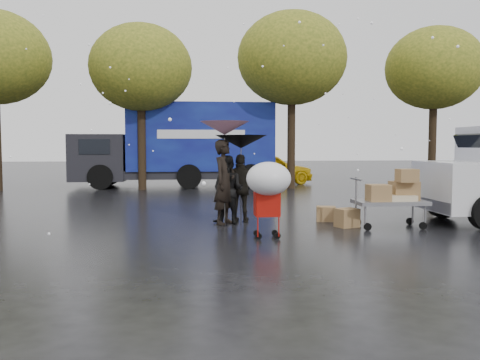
{
  "coord_description": "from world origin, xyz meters",
  "views": [
    {
      "loc": [
        -1.62,
        -10.39,
        1.79
      ],
      "look_at": [
        -0.49,
        1.0,
        0.99
      ],
      "focal_mm": 38.0,
      "sensor_mm": 36.0,
      "label": 1
    }
  ],
  "objects": [
    {
      "name": "ground",
      "position": [
        0.0,
        0.0,
        0.0
      ],
      "size": [
        90.0,
        90.0,
        0.0
      ],
      "primitive_type": "plane",
      "color": "black",
      "rests_on": "ground"
    },
    {
      "name": "person_pink",
      "position": [
        -0.84,
        0.91,
        0.95
      ],
      "size": [
        0.76,
        0.83,
        1.9
      ],
      "primitive_type": "imported",
      "rotation": [
        0.0,
        0.0,
        1.0
      ],
      "color": "black",
      "rests_on": "ground"
    },
    {
      "name": "person_middle",
      "position": [
        -0.77,
        0.9,
        0.77
      ],
      "size": [
        0.94,
        0.89,
        1.54
      ],
      "primitive_type": "imported",
      "rotation": [
        0.0,
        0.0,
        -0.55
      ],
      "color": "black",
      "rests_on": "ground"
    },
    {
      "name": "person_black",
      "position": [
        -0.45,
        1.14,
        0.78
      ],
      "size": [
        0.99,
        0.61,
        1.57
      ],
      "primitive_type": "imported",
      "rotation": [
        0.0,
        0.0,
        2.87
      ],
      "color": "black",
      "rests_on": "ground"
    },
    {
      "name": "umbrella_pink",
      "position": [
        -0.84,
        0.91,
        2.15
      ],
      "size": [
        1.09,
        1.09,
        2.3
      ],
      "color": "#4C4C4C",
      "rests_on": "ground"
    },
    {
      "name": "umbrella_black",
      "position": [
        -0.45,
        1.14,
        1.85
      ],
      "size": [
        1.18,
        1.18,
        2.0
      ],
      "color": "#4C4C4C",
      "rests_on": "ground"
    },
    {
      "name": "vendor_cart",
      "position": [
        2.73,
        0.06,
        0.73
      ],
      "size": [
        1.52,
        0.8,
        1.27
      ],
      "color": "slate",
      "rests_on": "ground"
    },
    {
      "name": "shopping_cart",
      "position": [
        -0.16,
        -0.99,
        1.06
      ],
      "size": [
        0.84,
        0.84,
        1.46
      ],
      "color": "#A71109",
      "rests_on": "ground"
    },
    {
      "name": "blue_truck",
      "position": [
        -1.98,
        11.26,
        1.76
      ],
      "size": [
        8.3,
        2.6,
        3.5
      ],
      "color": "#0D0C62",
      "rests_on": "ground"
    },
    {
      "name": "box_ground_near",
      "position": [
        1.76,
        0.24,
        0.2
      ],
      "size": [
        0.55,
        0.49,
        0.4
      ],
      "primitive_type": "cube",
      "rotation": [
        0.0,
        0.0,
        0.36
      ],
      "color": "olive",
      "rests_on": "ground"
    },
    {
      "name": "box_ground_far",
      "position": [
        1.54,
        1.12,
        0.17
      ],
      "size": [
        0.5,
        0.43,
        0.34
      ],
      "primitive_type": "cube",
      "rotation": [
        0.0,
        0.0,
        -0.22
      ],
      "color": "olive",
      "rests_on": "ground"
    },
    {
      "name": "yellow_taxi",
      "position": [
        1.82,
        12.15,
        0.71
      ],
      "size": [
        4.46,
        2.8,
        1.42
      ],
      "primitive_type": "imported",
      "rotation": [
        0.0,
        0.0,
        1.86
      ],
      "color": "#E3B20B",
      "rests_on": "ground"
    },
    {
      "name": "tree_row",
      "position": [
        -0.47,
        10.0,
        5.02
      ],
      "size": [
        21.6,
        4.4,
        7.12
      ],
      "color": "black",
      "rests_on": "ground"
    }
  ]
}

